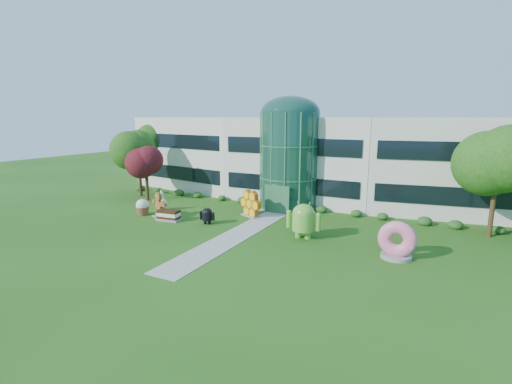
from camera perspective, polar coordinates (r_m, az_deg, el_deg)
The scene contains 14 objects.
ground at distance 29.16m, azimuth -4.07°, elevation -7.24°, with size 140.00×140.00×0.00m, color #215114.
building at distance 44.23m, azimuth 8.12°, elevation 5.25°, with size 46.00×15.00×9.30m, color beige, non-canonical shape.
atrium at distance 38.62m, azimuth 5.16°, elevation 4.81°, with size 6.00×6.00×9.80m, color #194738.
walkway at distance 30.79m, azimuth -2.12°, elevation -6.16°, with size 2.40×20.00×0.04m, color #9E9E93.
tree_red at distance 43.61m, azimuth -16.50°, elevation 2.62°, with size 4.00×4.00×6.00m, color #3F0C14, non-canonical shape.
trees_backdrop at distance 39.63m, azimuth 5.69°, elevation 3.95°, with size 52.00×8.00×8.40m, color #1D4711, non-canonical shape.
android_green at distance 29.12m, azimuth 7.31°, elevation -4.01°, with size 2.85×1.90×3.24m, color #63AF38, non-canonical shape.
android_black at distance 33.12m, azimuth -7.54°, elevation -3.48°, with size 1.51×1.01×1.71m, color black, non-canonical shape.
donut at distance 26.69m, azimuth 20.91°, elevation -6.81°, with size 2.53×1.21×2.63m, color #D35094, non-canonical shape.
gingerbread at distance 36.25m, azimuth -14.74°, elevation -1.86°, with size 2.65×1.02×2.45m, color brown, non-canonical shape.
ice_cream_sandwich at distance 35.00m, azimuth -13.29°, elevation -3.50°, with size 2.22×1.11×0.99m, color black, non-canonical shape.
honeycomb at distance 35.31m, azimuth -0.82°, elevation -1.97°, with size 2.91×1.04×2.29m, color yellow, non-canonical shape.
froyo at distance 38.75m, azimuth -14.32°, elevation -1.22°, with size 1.25×1.25×2.15m, color white, non-canonical shape.
cupcake at distance 37.60m, azimuth -17.07°, elevation -2.21°, with size 1.31×1.31×1.57m, color white, non-canonical shape.
Camera 1 is at (14.48, -23.53, 9.32)m, focal length 26.00 mm.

